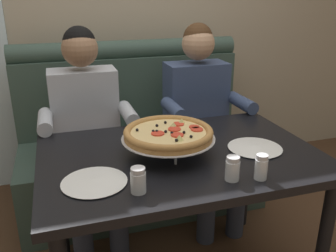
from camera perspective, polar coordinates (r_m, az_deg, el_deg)
The scene contains 10 objects.
booth_bench at distance 2.62m, azimuth -4.65°, elevation -3.41°, with size 1.63×0.78×1.13m.
dining_table at distance 1.72m, azimuth 1.94°, elevation -6.97°, with size 1.28×0.86×0.75m.
diner_left at distance 2.21m, azimuth -12.62°, elevation 0.25°, with size 0.54×0.64×1.27m.
diner_right at distance 2.38m, azimuth 5.28°, elevation 2.09°, with size 0.54×0.64×1.27m.
pizza at distance 1.63m, azimuth 0.03°, elevation -1.16°, with size 0.42×0.42×0.14m.
shaker_parmesan at distance 1.36m, azimuth -4.71°, elevation -8.79°, with size 0.06×0.06×0.10m.
shaker_oregano at distance 1.46m, azimuth 10.12°, elevation -6.85°, with size 0.06×0.06×0.10m.
shaker_pepper_flakes at distance 1.49m, azimuth 14.46°, elevation -6.54°, with size 0.05×0.05×0.10m.
plate_near_left at distance 1.45m, azimuth -11.55°, elevation -8.43°, with size 0.26×0.26×0.02m.
plate_near_right at distance 1.77m, azimuth 13.55°, elevation -3.17°, with size 0.26×0.26×0.02m.
Camera 1 is at (-0.51, -1.44, 1.45)m, focal length 38.65 mm.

